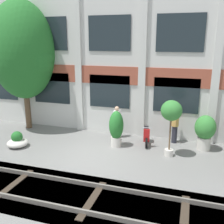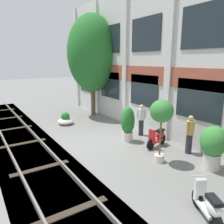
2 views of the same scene
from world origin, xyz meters
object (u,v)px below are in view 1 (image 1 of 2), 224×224
at_px(potted_plant_terracotta_small, 171,113).
at_px(scooter_near_curb, 146,135).
at_px(potted_plant_stone_basin, 205,130).
at_px(broadleaf_tree, 23,52).
at_px(potted_plant_wide_bowl, 17,141).
at_px(resident_by_doorway, 117,121).
at_px(resident_near_plants, 175,125).
at_px(potted_plant_ribbed_drum, 116,127).

relative_size(potted_plant_terracotta_small, scooter_near_curb, 1.79).
distance_m(potted_plant_stone_basin, scooter_near_curb, 2.68).
relative_size(broadleaf_tree, potted_plant_wide_bowl, 7.13).
xyz_separation_m(potted_plant_wide_bowl, scooter_near_curb, (5.68, 2.17, 0.16)).
bearing_deg(resident_by_doorway, resident_near_plants, 33.05).
relative_size(potted_plant_ribbed_drum, resident_by_doorway, 1.04).
bearing_deg(resident_by_doorway, broadleaf_tree, -150.52).
relative_size(broadleaf_tree, potted_plant_terracotta_small, 2.80).
height_order(broadleaf_tree, potted_plant_terracotta_small, broadleaf_tree).
bearing_deg(potted_plant_terracotta_small, resident_by_doorway, 152.32).
height_order(scooter_near_curb, resident_by_doorway, resident_by_doorway).
bearing_deg(resident_by_doorway, scooter_near_curb, 16.01).
relative_size(potted_plant_terracotta_small, potted_plant_stone_basin, 1.52).
bearing_deg(potted_plant_ribbed_drum, potted_plant_stone_basin, 11.82).
height_order(scooter_near_curb, resident_near_plants, resident_near_plants).
xyz_separation_m(potted_plant_stone_basin, resident_by_doorway, (-4.21, 0.29, -0.05)).
bearing_deg(broadleaf_tree, potted_plant_ribbed_drum, -11.50).
xyz_separation_m(potted_plant_ribbed_drum, potted_plant_wide_bowl, (-4.40, -1.44, -0.67)).
xyz_separation_m(broadleaf_tree, scooter_near_curb, (6.81, -0.39, -3.76)).
bearing_deg(broadleaf_tree, resident_near_plants, 1.16).
relative_size(broadleaf_tree, resident_by_doorway, 4.18).
xyz_separation_m(potted_plant_wide_bowl, resident_near_plants, (6.96, 2.73, 0.61)).
bearing_deg(potted_plant_stone_basin, resident_near_plants, 160.93).
distance_m(potted_plant_ribbed_drum, potted_plant_terracotta_small, 2.67).
height_order(broadleaf_tree, potted_plant_wide_bowl, broadleaf_tree).
height_order(potted_plant_wide_bowl, scooter_near_curb, scooter_near_curb).
xyz_separation_m(broadleaf_tree, potted_plant_wide_bowl, (1.12, -2.56, -3.93)).
bearing_deg(scooter_near_curb, resident_near_plants, 102.35).
distance_m(potted_plant_ribbed_drum, resident_near_plants, 2.87).
distance_m(potted_plant_terracotta_small, resident_by_doorway, 3.29).
bearing_deg(potted_plant_terracotta_small, broadleaf_tree, 169.63).
relative_size(potted_plant_wide_bowl, resident_near_plants, 0.58).
distance_m(potted_plant_ribbed_drum, scooter_near_curb, 1.57).
distance_m(potted_plant_wide_bowl, resident_by_doorway, 4.87).
bearing_deg(broadleaf_tree, scooter_near_curb, -3.30).
bearing_deg(potted_plant_ribbed_drum, resident_near_plants, 26.62).
xyz_separation_m(broadleaf_tree, resident_by_doorway, (5.22, -0.01, -3.32)).
height_order(broadleaf_tree, potted_plant_stone_basin, broadleaf_tree).
distance_m(potted_plant_wide_bowl, resident_near_plants, 7.50).
bearing_deg(resident_by_doorway, potted_plant_stone_basin, 25.60).
relative_size(potted_plant_wide_bowl, scooter_near_curb, 0.70).
distance_m(potted_plant_wide_bowl, potted_plant_stone_basin, 8.64).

